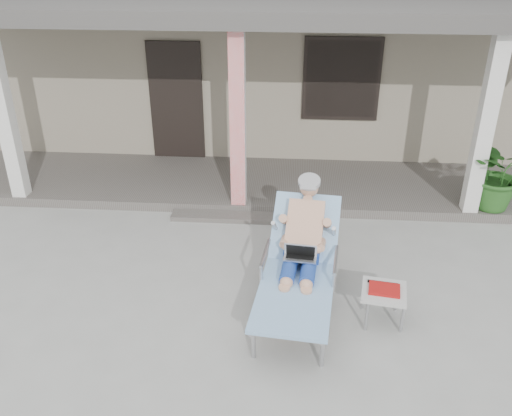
{
  "coord_description": "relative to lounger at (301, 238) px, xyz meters",
  "views": [
    {
      "loc": [
        0.83,
        -5.37,
        3.94
      ],
      "look_at": [
        0.38,
        0.6,
        0.85
      ],
      "focal_mm": 38.0,
      "sensor_mm": 36.0,
      "label": 1
    }
  ],
  "objects": [
    {
      "name": "porch_overhang",
      "position": [
        -0.95,
        3.05,
        1.94
      ],
      "size": [
        10.0,
        2.3,
        2.85
      ],
      "color": "silver",
      "rests_on": "porch_deck"
    },
    {
      "name": "ground",
      "position": [
        -0.95,
        0.1,
        -0.85
      ],
      "size": [
        60.0,
        60.0,
        0.0
      ],
      "primitive_type": "plane",
      "color": "#9E9E99",
      "rests_on": "ground"
    },
    {
      "name": "porch_deck",
      "position": [
        -0.95,
        3.1,
        -0.78
      ],
      "size": [
        10.0,
        2.0,
        0.15
      ],
      "primitive_type": "cube",
      "color": "#605B56",
      "rests_on": "ground"
    },
    {
      "name": "side_table",
      "position": [
        0.93,
        -0.3,
        -0.49
      ],
      "size": [
        0.55,
        0.55,
        0.43
      ],
      "rotation": [
        0.0,
        0.0,
        -0.15
      ],
      "color": "#B7B7B2",
      "rests_on": "ground"
    },
    {
      "name": "potted_palm",
      "position": [
        2.94,
        2.39,
        -0.14
      ],
      "size": [
        1.17,
        1.07,
        1.13
      ],
      "primitive_type": "imported",
      "rotation": [
        0.0,
        0.0,
        0.2
      ],
      "color": "#26591E",
      "rests_on": "porch_deck"
    },
    {
      "name": "house",
      "position": [
        -0.95,
        6.6,
        0.81
      ],
      "size": [
        10.4,
        5.4,
        3.3
      ],
      "color": "gray",
      "rests_on": "ground"
    },
    {
      "name": "lounger",
      "position": [
        0.0,
        0.0,
        0.0
      ],
      "size": [
        1.02,
        2.19,
        1.39
      ],
      "rotation": [
        0.0,
        0.0,
        -0.11
      ],
      "color": "#B7B7BC",
      "rests_on": "ground"
    },
    {
      "name": "porch_step",
      "position": [
        -0.95,
        1.95,
        -0.82
      ],
      "size": [
        2.0,
        0.3,
        0.07
      ],
      "primitive_type": "cube",
      "color": "#605B56",
      "rests_on": "ground"
    }
  ]
}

